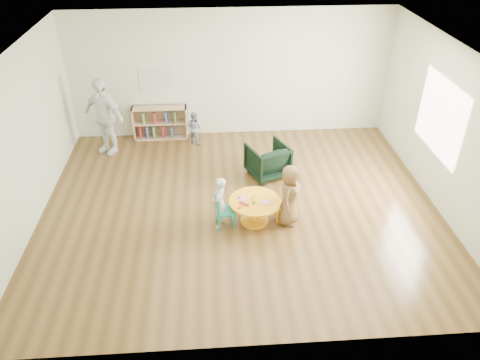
{
  "coord_description": "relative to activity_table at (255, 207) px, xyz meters",
  "views": [
    {
      "loc": [
        -0.49,
        -6.82,
        4.9
      ],
      "look_at": [
        -0.03,
        -0.3,
        0.76
      ],
      "focal_mm": 35.0,
      "sensor_mm": 36.0,
      "label": 1
    }
  ],
  "objects": [
    {
      "name": "activity_table",
      "position": [
        0.0,
        0.0,
        0.0
      ],
      "size": [
        0.87,
        0.87,
        0.48
      ],
      "rotation": [
        0.0,
        0.0,
        -0.14
      ],
      "color": "#FFAB15",
      "rests_on": "ground"
    },
    {
      "name": "armchair",
      "position": [
        0.4,
        1.5,
        0.03
      ],
      "size": [
        0.93,
        0.94,
        0.66
      ],
      "primitive_type": "imported",
      "rotation": [
        0.0,
        0.0,
        3.53
      ],
      "color": "black",
      "rests_on": "ground"
    },
    {
      "name": "kid_chair_left",
      "position": [
        -0.55,
        -0.07,
        0.02
      ],
      "size": [
        0.36,
        0.36,
        0.6
      ],
      "rotation": [
        0.0,
        0.0,
        -1.42
      ],
      "color": "#188573",
      "rests_on": "ground"
    },
    {
      "name": "child_left",
      "position": [
        -0.59,
        -0.07,
        0.16
      ],
      "size": [
        0.3,
        0.38,
        0.93
      ],
      "primitive_type": "imported",
      "rotation": [
        0.0,
        0.0,
        -1.83
      ],
      "color": "silver",
      "rests_on": "ground"
    },
    {
      "name": "child_right",
      "position": [
        0.57,
        -0.05,
        0.25
      ],
      "size": [
        0.53,
        0.63,
        1.1
      ],
      "primitive_type": "imported",
      "rotation": [
        0.0,
        0.0,
        1.17
      ],
      "color": "orange",
      "rests_on": "ground"
    },
    {
      "name": "adult_caretaker",
      "position": [
        -2.89,
        2.72,
        0.53
      ],
      "size": [
        1.04,
        0.85,
        1.65
      ],
      "primitive_type": "imported",
      "rotation": [
        0.0,
        0.0,
        -0.55
      ],
      "color": "white",
      "rests_on": "ground"
    },
    {
      "name": "toddler",
      "position": [
        -1.04,
        2.99,
        0.07
      ],
      "size": [
        0.45,
        0.44,
        0.74
      ],
      "primitive_type": "imported",
      "rotation": [
        0.0,
        0.0,
        2.47
      ],
      "color": "#1B2545",
      "rests_on": "ground"
    },
    {
      "name": "alphabet_poster",
      "position": [
        -1.81,
        3.43,
        1.05
      ],
      "size": [
        0.74,
        0.01,
        0.54
      ],
      "color": "white",
      "rests_on": "ground"
    },
    {
      "name": "bookshelf",
      "position": [
        -1.82,
        3.31,
        0.07
      ],
      "size": [
        1.2,
        0.3,
        0.75
      ],
      "color": "tan",
      "rests_on": "ground"
    },
    {
      "name": "room",
      "position": [
        -0.2,
        0.45,
        1.59
      ],
      "size": [
        7.1,
        7.0,
        2.8
      ],
      "color": "#553A1A",
      "rests_on": "ground"
    },
    {
      "name": "kid_chair_right",
      "position": [
        0.55,
        0.04,
        -0.0
      ],
      "size": [
        0.31,
        0.31,
        0.56
      ],
      "rotation": [
        0.0,
        0.0,
        1.52
      ],
      "color": "#FFAB15",
      "rests_on": "ground"
    }
  ]
}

